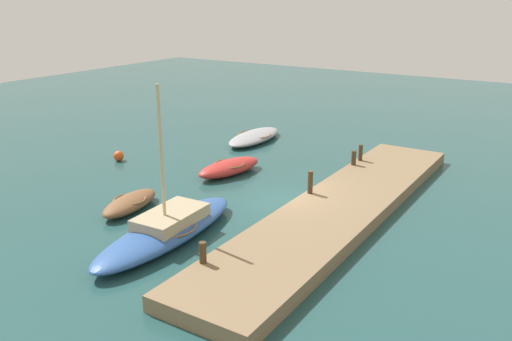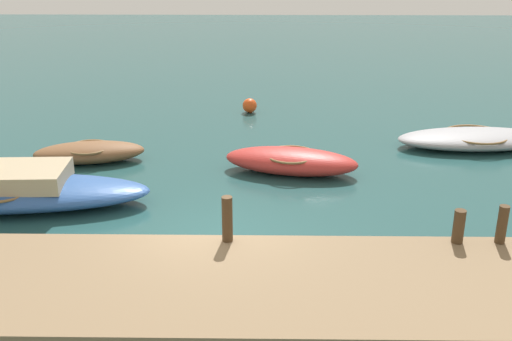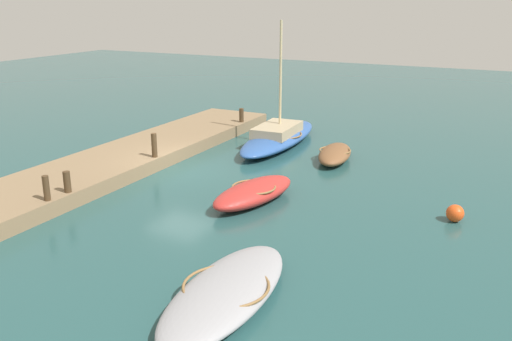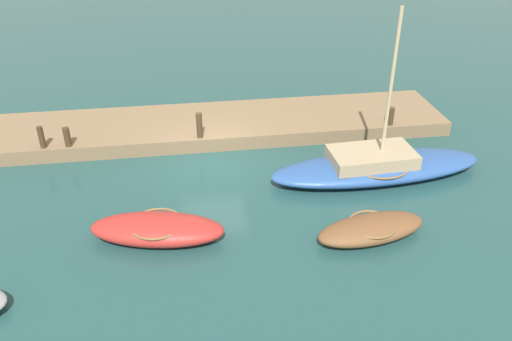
{
  "view_description": "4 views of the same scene",
  "coord_description": "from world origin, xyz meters",
  "px_view_note": "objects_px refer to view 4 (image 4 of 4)",
  "views": [
    {
      "loc": [
        -19.6,
        -10.88,
        8.89
      ],
      "look_at": [
        0.78,
        2.1,
        0.93
      ],
      "focal_mm": 37.71,
      "sensor_mm": 36.0,
      "label": 1
    },
    {
      "loc": [
        1.1,
        -12.8,
        6.72
      ],
      "look_at": [
        0.87,
        2.97,
        0.63
      ],
      "focal_mm": 43.53,
      "sensor_mm": 36.0,
      "label": 2
    },
    {
      "loc": [
        18.02,
        12.71,
        6.89
      ],
      "look_at": [
        1.5,
        4.33,
        1.06
      ],
      "focal_mm": 38.44,
      "sensor_mm": 36.0,
      "label": 3
    },
    {
      "loc": [
        0.83,
        16.96,
        9.52
      ],
      "look_at": [
        -1.26,
        2.95,
        1.23
      ],
      "focal_mm": 36.41,
      "sensor_mm": 36.0,
      "label": 4
    }
  ],
  "objects_px": {
    "mooring_post_mid_west": "(199,125)",
    "mooring_post_east": "(41,137)",
    "rowboat_red": "(157,229)",
    "mooring_post_west": "(391,116)",
    "rowboat_brown": "(371,229)",
    "sailboat_blue": "(376,166)",
    "mooring_post_mid_east": "(67,137)"
  },
  "relations": [
    {
      "from": "mooring_post_mid_east",
      "to": "mooring_post_east",
      "type": "relative_size",
      "value": 0.87
    },
    {
      "from": "rowboat_red",
      "to": "mooring_post_mid_east",
      "type": "xyz_separation_m",
      "value": [
        3.31,
        -5.45,
        0.55
      ]
    },
    {
      "from": "mooring_post_west",
      "to": "rowboat_red",
      "type": "bearing_deg",
      "value": 30.66
    },
    {
      "from": "sailboat_blue",
      "to": "mooring_post_mid_east",
      "type": "distance_m",
      "value": 11.29
    },
    {
      "from": "rowboat_brown",
      "to": "mooring_post_west",
      "type": "xyz_separation_m",
      "value": [
        -2.96,
        -6.29,
        0.6
      ]
    },
    {
      "from": "sailboat_blue",
      "to": "mooring_post_east",
      "type": "distance_m",
      "value": 12.17
    },
    {
      "from": "mooring_post_west",
      "to": "mooring_post_east",
      "type": "height_order",
      "value": "mooring_post_east"
    },
    {
      "from": "mooring_post_mid_east",
      "to": "mooring_post_east",
      "type": "bearing_deg",
      "value": 0.0
    },
    {
      "from": "mooring_post_mid_west",
      "to": "mooring_post_east",
      "type": "xyz_separation_m",
      "value": [
        5.77,
        0.0,
        -0.08
      ]
    },
    {
      "from": "mooring_post_west",
      "to": "mooring_post_mid_west",
      "type": "relative_size",
      "value": 0.72
    },
    {
      "from": "rowboat_red",
      "to": "mooring_post_west",
      "type": "relative_size",
      "value": 5.7
    },
    {
      "from": "rowboat_red",
      "to": "sailboat_blue",
      "type": "relative_size",
      "value": 0.54
    },
    {
      "from": "sailboat_blue",
      "to": "mooring_post_west",
      "type": "height_order",
      "value": "sailboat_blue"
    },
    {
      "from": "rowboat_brown",
      "to": "mooring_post_east",
      "type": "bearing_deg",
      "value": -40.79
    },
    {
      "from": "rowboat_red",
      "to": "rowboat_brown",
      "type": "bearing_deg",
      "value": -176.18
    },
    {
      "from": "mooring_post_east",
      "to": "rowboat_brown",
      "type": "bearing_deg",
      "value": 148.96
    },
    {
      "from": "rowboat_red",
      "to": "mooring_post_west",
      "type": "bearing_deg",
      "value": -137.86
    },
    {
      "from": "sailboat_blue",
      "to": "mooring_post_west",
      "type": "xyz_separation_m",
      "value": [
        -1.61,
        -2.94,
        0.47
      ]
    },
    {
      "from": "rowboat_red",
      "to": "sailboat_blue",
      "type": "xyz_separation_m",
      "value": [
        -7.59,
        -2.51,
        0.08
      ]
    },
    {
      "from": "rowboat_brown",
      "to": "mooring_post_east",
      "type": "distance_m",
      "value": 12.21
    },
    {
      "from": "rowboat_red",
      "to": "mooring_post_mid_west",
      "type": "xyz_separation_m",
      "value": [
        -1.56,
        -5.45,
        0.69
      ]
    },
    {
      "from": "rowboat_red",
      "to": "mooring_post_east",
      "type": "distance_m",
      "value": 6.91
    },
    {
      "from": "sailboat_blue",
      "to": "mooring_post_mid_west",
      "type": "bearing_deg",
      "value": -28.77
    },
    {
      "from": "sailboat_blue",
      "to": "mooring_post_west",
      "type": "relative_size",
      "value": 10.63
    },
    {
      "from": "rowboat_red",
      "to": "rowboat_brown",
      "type": "xyz_separation_m",
      "value": [
        -6.24,
        0.84,
        -0.06
      ]
    },
    {
      "from": "mooring_post_east",
      "to": "sailboat_blue",
      "type": "bearing_deg",
      "value": 166.03
    },
    {
      "from": "rowboat_red",
      "to": "mooring_post_west",
      "type": "distance_m",
      "value": 10.7
    },
    {
      "from": "sailboat_blue",
      "to": "mooring_post_mid_west",
      "type": "distance_m",
      "value": 6.73
    },
    {
      "from": "mooring_post_east",
      "to": "mooring_post_mid_west",
      "type": "bearing_deg",
      "value": 180.0
    },
    {
      "from": "rowboat_brown",
      "to": "mooring_post_mid_west",
      "type": "xyz_separation_m",
      "value": [
        4.67,
        -6.29,
        0.75
      ]
    },
    {
      "from": "rowboat_red",
      "to": "rowboat_brown",
      "type": "distance_m",
      "value": 6.29
    },
    {
      "from": "rowboat_brown",
      "to": "mooring_post_mid_east",
      "type": "height_order",
      "value": "mooring_post_mid_east"
    }
  ]
}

